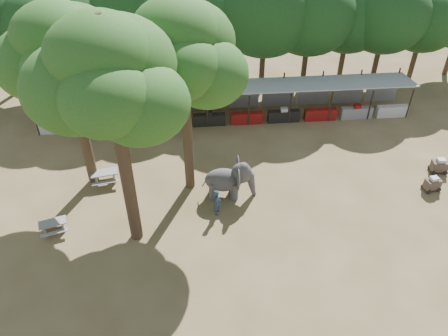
{
  "coord_description": "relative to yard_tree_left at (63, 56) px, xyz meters",
  "views": [
    {
      "loc": [
        -2.79,
        -14.78,
        17.42
      ],
      "look_at": [
        -1.0,
        5.0,
        2.0
      ],
      "focal_mm": 35.0,
      "sensor_mm": 36.0,
      "label": 1
    }
  ],
  "objects": [
    {
      "name": "picnic_table_far",
      "position": [
        0.89,
        -0.39,
        -7.67
      ],
      "size": [
        1.84,
        1.71,
        0.81
      ],
      "rotation": [
        0.0,
        0.0,
        0.18
      ],
      "color": "gray",
      "rests_on": "ground"
    },
    {
      "name": "ground",
      "position": [
        9.13,
        -7.19,
        -8.2
      ],
      "size": [
        100.0,
        100.0,
        0.0
      ],
      "primitive_type": "plane",
      "color": "brown",
      "rests_on": "ground"
    },
    {
      "name": "yard_tree_left",
      "position": [
        0.0,
        0.0,
        0.0
      ],
      "size": [
        7.1,
        6.9,
        11.02
      ],
      "color": "#332316",
      "rests_on": "ground"
    },
    {
      "name": "handler",
      "position": [
        7.59,
        -3.79,
        -7.37
      ],
      "size": [
        0.47,
        0.65,
        1.67
      ],
      "primitive_type": "imported",
      "rotation": [
        0.0,
        0.0,
        1.44
      ],
      "color": "#26384C",
      "rests_on": "ground"
    },
    {
      "name": "cart_front",
      "position": [
        20.76,
        -2.92,
        -7.72
      ],
      "size": [
        1.1,
        0.83,
        0.98
      ],
      "rotation": [
        0.0,
        0.0,
        0.19
      ],
      "color": "#3E3129",
      "rests_on": "ground"
    },
    {
      "name": "cart_back",
      "position": [
        22.01,
        -1.26,
        -7.69
      ],
      "size": [
        1.13,
        0.81,
        1.03
      ],
      "rotation": [
        0.0,
        0.0,
        -0.11
      ],
      "color": "#3E3129",
      "rests_on": "ground"
    },
    {
      "name": "yard_tree_back",
      "position": [
        6.0,
        -1.0,
        0.34
      ],
      "size": [
        7.1,
        6.9,
        11.36
      ],
      "color": "#332316",
      "rests_on": "ground"
    },
    {
      "name": "picnic_table_near",
      "position": [
        -1.37,
        -4.45,
        -7.73
      ],
      "size": [
        1.74,
        1.64,
        0.71
      ],
      "rotation": [
        0.0,
        0.0,
        0.29
      ],
      "color": "gray",
      "rests_on": "ground"
    },
    {
      "name": "yard_tree_center",
      "position": [
        3.0,
        -5.0,
        1.01
      ],
      "size": [
        7.1,
        6.9,
        12.04
      ],
      "color": "#332316",
      "rests_on": "ground"
    },
    {
      "name": "vendor_stalls",
      "position": [
        9.13,
        6.65,
        -7.02
      ],
      "size": [
        28.0,
        2.99,
        2.8
      ],
      "color": "#A1A3A8",
      "rests_on": "ground"
    },
    {
      "name": "backdrop_trees",
      "position": [
        9.13,
        11.81,
        -2.69
      ],
      "size": [
        46.46,
        5.95,
        8.33
      ],
      "color": "#332316",
      "rests_on": "ground"
    },
    {
      "name": "elephant",
      "position": [
        8.47,
        -2.27,
        -7.01
      ],
      "size": [
        3.14,
        2.39,
        2.38
      ],
      "rotation": [
        0.0,
        0.0,
        -0.09
      ],
      "color": "#3C3A3A",
      "rests_on": "ground"
    }
  ]
}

